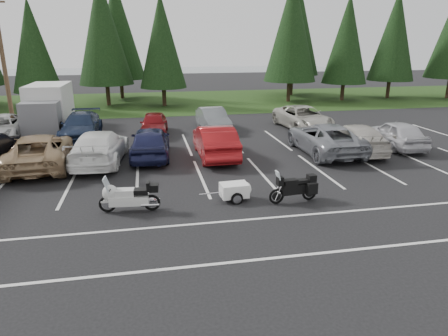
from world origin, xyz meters
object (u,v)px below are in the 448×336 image
(car_near_6, at_px, (325,138))
(car_far_1, at_px, (81,126))
(car_near_7, at_px, (355,138))
(utility_pole, at_px, (3,57))
(car_far_3, at_px, (213,119))
(box_truck, at_px, (47,108))
(car_far_2, at_px, (154,124))
(touring_motorcycle, at_px, (129,194))
(car_near_3, at_px, (100,147))
(car_near_2, at_px, (40,151))
(car_near_8, at_px, (396,134))
(car_near_5, at_px, (215,141))
(car_far_4, at_px, (303,118))
(car_near_4, at_px, (150,142))
(cargo_trailer, at_px, (234,192))
(adventure_motorcycle, at_px, (294,186))

(car_near_6, bearing_deg, car_far_1, -24.39)
(car_near_6, bearing_deg, car_near_7, 176.72)
(utility_pole, bearing_deg, car_far_3, -7.21)
(box_truck, distance_m, car_far_2, 7.29)
(car_far_1, height_order, touring_motorcycle, car_far_1)
(car_near_3, relative_size, touring_motorcycle, 2.35)
(car_near_2, relative_size, car_far_3, 1.27)
(car_near_8, distance_m, car_far_2, 14.22)
(box_truck, relative_size, touring_motorcycle, 2.43)
(car_near_8, bearing_deg, car_far_2, -19.48)
(box_truck, relative_size, car_near_5, 1.14)
(car_near_7, relative_size, car_far_4, 0.93)
(utility_pole, relative_size, car_near_4, 1.91)
(car_near_5, bearing_deg, cargo_trailer, 87.15)
(car_near_7, bearing_deg, car_near_2, 2.98)
(car_near_3, relative_size, car_far_1, 1.06)
(car_near_8, distance_m, car_far_3, 11.11)
(car_near_8, distance_m, adventure_motorcycle, 10.56)
(car_near_4, relative_size, car_near_5, 0.96)
(car_far_4, bearing_deg, car_far_2, 173.88)
(car_far_1, height_order, car_far_4, car_far_4)
(utility_pole, bearing_deg, touring_motorcycle, -61.58)
(car_far_1, bearing_deg, car_far_3, 5.30)
(car_near_7, relative_size, touring_motorcycle, 2.18)
(car_far_1, xyz_separation_m, car_far_4, (14.13, -0.13, 0.01))
(car_near_8, height_order, car_far_1, car_near_8)
(car_near_4, relative_size, adventure_motorcycle, 2.26)
(car_near_8, relative_size, car_far_2, 1.09)
(box_truck, xyz_separation_m, car_near_8, (19.77, -8.37, -0.70))
(box_truck, bearing_deg, car_near_8, -22.95)
(car_near_7, distance_m, car_near_8, 2.75)
(car_far_1, distance_m, car_far_2, 4.34)
(car_near_8, bearing_deg, box_truck, -18.54)
(car_far_4, distance_m, adventure_motorcycle, 13.05)
(cargo_trailer, bearing_deg, car_far_1, 116.96)
(car_near_2, height_order, car_far_2, car_near_2)
(car_near_5, bearing_deg, touring_motorcycle, 56.95)
(touring_motorcycle, bearing_deg, car_near_5, 62.31)
(car_far_2, bearing_deg, touring_motorcycle, -90.83)
(car_far_4, bearing_deg, adventure_motorcycle, -118.10)
(car_far_1, relative_size, touring_motorcycle, 2.22)
(car_far_3, bearing_deg, touring_motorcycle, -115.68)
(car_near_8, xyz_separation_m, adventure_motorcycle, (-8.36, -6.44, -0.11))
(box_truck, height_order, car_near_2, box_truck)
(touring_motorcycle, bearing_deg, utility_pole, 123.93)
(car_near_2, xyz_separation_m, car_near_5, (8.25, 0.15, 0.03))
(car_far_3, bearing_deg, car_far_1, -179.58)
(car_near_4, bearing_deg, car_near_5, 175.10)
(car_near_6, height_order, car_near_7, car_near_6)
(car_far_2, height_order, adventure_motorcycle, car_far_2)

